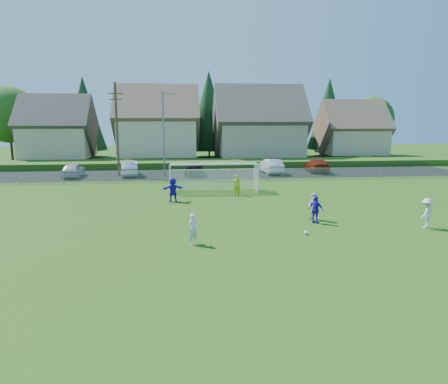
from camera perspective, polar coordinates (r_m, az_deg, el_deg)
The scene contains 21 objects.
ground at distance 18.70m, azimuth 2.74°, elevation -8.59°, with size 160.00×160.00×0.00m, color #193D0C.
asphalt_lot at distance 45.46m, azimuth -2.72°, elevation 2.61°, with size 60.00×60.00×0.00m, color black.
grass_embankment at distance 52.85m, azimuth -3.24°, elevation 4.11°, with size 70.00×6.00×0.80m, color #1E420F.
soccer_ball at distance 21.83m, azimuth 11.63°, elevation -5.71°, with size 0.22×0.22×0.22m, color white.
player_white_a at distance 19.67m, azimuth -4.41°, elevation -5.31°, with size 0.56×0.37×1.53m, color silver.
player_white_b at distance 24.88m, azimuth 12.75°, elevation -2.05°, with size 0.82×0.64×1.68m, color silver.
player_white_c at distance 25.27m, azimuth 26.96°, elevation -2.71°, with size 1.10×0.63×1.70m, color silver.
player_blue_a at distance 24.19m, azimuth 12.99°, elevation -2.49°, with size 0.95×0.39×1.62m, color #2213B4.
player_blue_b at distance 30.12m, azimuth -7.32°, elevation 0.35°, with size 1.67×0.53×1.80m, color #2213B4.
goalkeeper at distance 32.32m, azimuth 1.83°, elevation 1.00°, with size 0.61×0.40×1.68m, color #B2C316.
car_a at distance 45.71m, azimuth -20.72°, elevation 2.96°, with size 1.80×4.48×1.53m, color #B7BABF.
car_b at distance 45.00m, azimuth -13.35°, elevation 3.28°, with size 1.68×4.80×1.58m, color silver.
car_d at distance 44.55m, azimuth -4.40°, elevation 3.38°, with size 2.05×5.03×1.46m, color black.
car_f at distance 45.99m, azimuth 6.78°, elevation 3.67°, with size 1.74×5.00×1.65m, color white.
car_g at distance 48.28m, azimuth 13.10°, elevation 3.73°, with size 2.19×5.39×1.57m, color maroon.
soccer_goal at distance 33.93m, azimuth -1.50°, elevation 2.78°, with size 7.42×1.90×2.50m.
chainlink_fence at distance 39.94m, azimuth -2.22°, elevation 2.46°, with size 52.06×0.06×1.20m.
streetlight at distance 43.52m, azimuth -8.56°, elevation 8.56°, with size 1.38×0.18×9.00m.
utility_pole at distance 44.98m, azimuth -15.05°, elevation 8.77°, with size 1.60×0.26×10.00m.
houses_row at distance 60.14m, azimuth -1.79°, elevation 11.48°, with size 53.90×11.45×13.27m.
tree_row at distance 66.32m, azimuth -3.05°, elevation 10.98°, with size 65.98×12.36×13.80m.
Camera 1 is at (-2.83, -17.47, 6.03)m, focal length 32.00 mm.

